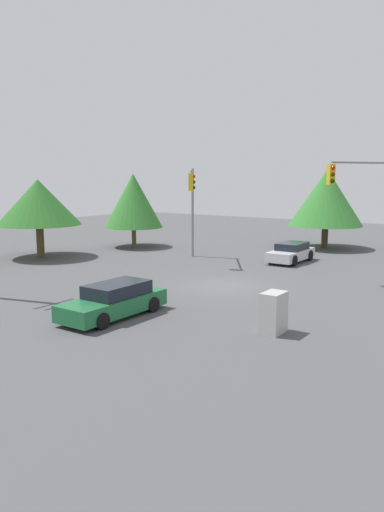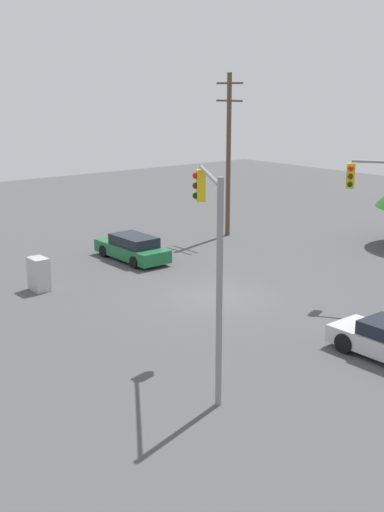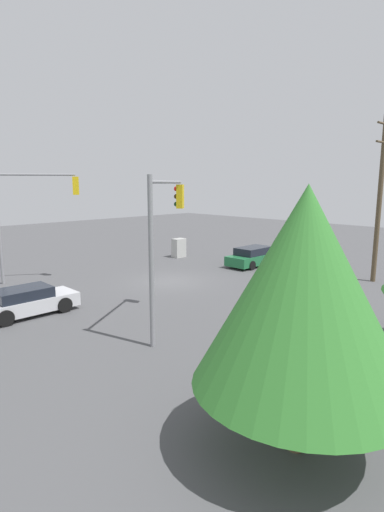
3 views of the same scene
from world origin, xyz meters
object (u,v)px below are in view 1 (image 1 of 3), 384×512
(sedan_silver, at_px, (291,253))
(electrical_cabinet, at_px, (273,313))
(traffic_signal_cross, at_px, (370,196))
(traffic_signal_main, at_px, (192,197))
(sedan_green, at_px, (114,301))

(sedan_silver, height_order, electrical_cabinet, electrical_cabinet)
(traffic_signal_cross, bearing_deg, traffic_signal_main, -54.37)
(electrical_cabinet, bearing_deg, traffic_signal_cross, -179.80)
(sedan_silver, height_order, sedan_green, sedan_green)
(traffic_signal_cross, height_order, electrical_cabinet, traffic_signal_cross)
(traffic_signal_main, height_order, traffic_signal_cross, traffic_signal_cross)
(sedan_green, xyz_separation_m, electrical_cabinet, (-1.70, 6.19, 0.10))
(traffic_signal_main, bearing_deg, sedan_silver, 86.43)
(electrical_cabinet, bearing_deg, traffic_signal_main, -134.56)
(sedan_silver, bearing_deg, traffic_signal_cross, 154.00)
(sedan_green, distance_m, traffic_signal_main, 14.40)
(sedan_green, distance_m, electrical_cabinet, 6.42)
(traffic_signal_main, bearing_deg, electrical_cabinet, 11.98)
(traffic_signal_main, bearing_deg, sedan_green, -11.49)
(sedan_green, distance_m, traffic_signal_cross, 15.27)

